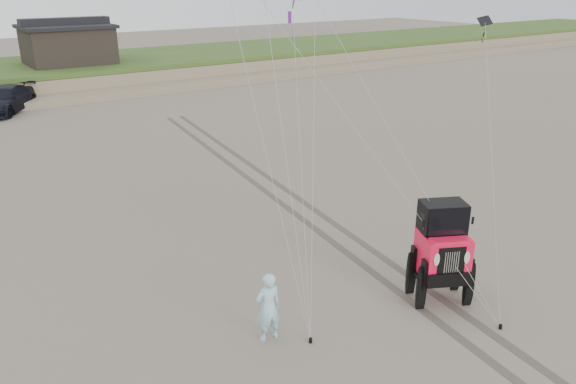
# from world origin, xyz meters

# --- Properties ---
(ground) EXTENTS (160.00, 160.00, 0.00)m
(ground) POSITION_xyz_m (0.00, 0.00, 0.00)
(ground) COLOR #6B6054
(ground) RESTS_ON ground
(dune_ridge) EXTENTS (160.00, 14.25, 1.73)m
(dune_ridge) POSITION_xyz_m (0.00, 37.50, 0.82)
(dune_ridge) COLOR #7A6B54
(dune_ridge) RESTS_ON ground
(cabin) EXTENTS (6.40, 5.40, 3.35)m
(cabin) POSITION_xyz_m (2.00, 37.00, 3.24)
(cabin) COLOR black
(cabin) RESTS_ON dune_ridge
(truck_c) EXTENTS (4.84, 5.66, 1.56)m
(truck_c) POSITION_xyz_m (-3.94, 30.05, 0.78)
(truck_c) COLOR black
(truck_c) RESTS_ON ground
(jeep) EXTENTS (4.75, 6.17, 2.11)m
(jeep) POSITION_xyz_m (1.14, -0.08, 1.06)
(jeep) COLOR #FF133C
(jeep) RESTS_ON ground
(man) EXTENTS (0.66, 0.47, 1.71)m
(man) POSITION_xyz_m (-3.39, 1.01, 0.85)
(man) COLOR #81BBC7
(man) RESTS_ON ground
(stake_main) EXTENTS (0.08, 0.08, 0.12)m
(stake_main) POSITION_xyz_m (-2.68, 0.33, 0.06)
(stake_main) COLOR black
(stake_main) RESTS_ON ground
(stake_aux) EXTENTS (0.08, 0.08, 0.12)m
(stake_aux) POSITION_xyz_m (1.36, -1.83, 0.06)
(stake_aux) COLOR black
(stake_aux) RESTS_ON ground
(tire_tracks) EXTENTS (5.22, 29.74, 0.01)m
(tire_tracks) POSITION_xyz_m (2.00, 8.00, 0.00)
(tire_tracks) COLOR #4C443D
(tire_tracks) RESTS_ON ground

